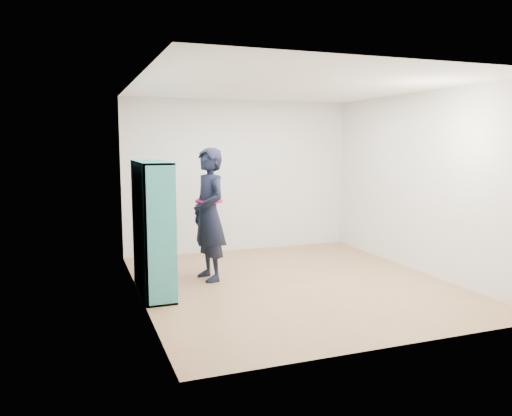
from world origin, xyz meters
name	(u,v)px	position (x,y,z in m)	size (l,w,h in m)	color
floor	(293,283)	(0.00, 0.00, 0.00)	(4.50, 4.50, 0.00)	#966D44
ceiling	(295,86)	(0.00, 0.00, 2.60)	(4.50, 4.50, 0.00)	white
wall_left	(139,192)	(-2.00, 0.00, 1.30)	(0.02, 4.50, 2.60)	silver
wall_right	(419,183)	(2.00, 0.00, 1.30)	(0.02, 4.50, 2.60)	silver
wall_back	(240,176)	(0.00, 2.25, 1.30)	(4.00, 0.02, 2.60)	silver
wall_front	(398,208)	(0.00, -2.25, 1.30)	(4.00, 0.02, 2.60)	silver
bookshelf	(151,229)	(-1.84, 0.23, 0.81)	(0.36, 1.24, 1.65)	teal
person	(209,214)	(-1.00, 0.57, 0.91)	(0.54, 0.73, 1.81)	black
smartphone	(197,206)	(-1.15, 0.63, 1.03)	(0.02, 0.10, 0.12)	silver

